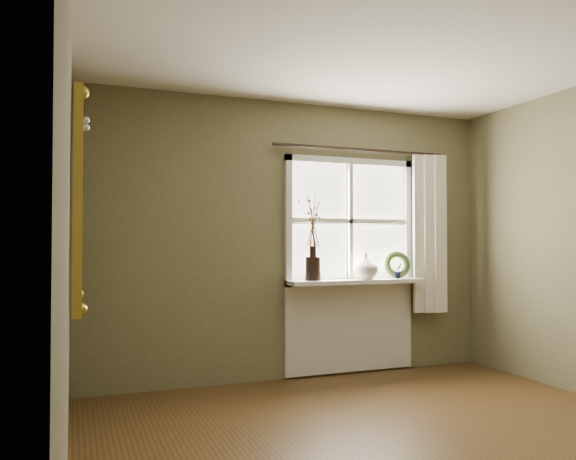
# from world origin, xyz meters

# --- Properties ---
(ceiling) EXTENTS (4.50, 4.50, 0.00)m
(ceiling) POSITION_xyz_m (0.00, 0.00, 2.60)
(ceiling) COLOR silver
(ceiling) RESTS_ON ground
(wall_back) EXTENTS (4.00, 0.10, 2.60)m
(wall_back) POSITION_xyz_m (0.00, 2.30, 1.30)
(wall_back) COLOR brown
(wall_back) RESTS_ON ground
(wall_left) EXTENTS (0.10, 4.50, 2.60)m
(wall_left) POSITION_xyz_m (-2.05, 0.00, 1.30)
(wall_left) COLOR brown
(wall_left) RESTS_ON ground
(window_frame) EXTENTS (1.36, 0.06, 1.24)m
(window_frame) POSITION_xyz_m (0.55, 2.23, 1.48)
(window_frame) COLOR silver
(window_frame) RESTS_ON wall_back
(window_sill) EXTENTS (1.36, 0.26, 0.04)m
(window_sill) POSITION_xyz_m (0.55, 2.12, 0.90)
(window_sill) COLOR silver
(window_sill) RESTS_ON wall_back
(window_apron) EXTENTS (1.36, 0.04, 0.88)m
(window_apron) POSITION_xyz_m (0.55, 2.23, 0.46)
(window_apron) COLOR silver
(window_apron) RESTS_ON ground
(dark_jug) EXTENTS (0.17, 0.17, 0.22)m
(dark_jug) POSITION_xyz_m (0.11, 2.12, 1.03)
(dark_jug) COLOR black
(dark_jug) RESTS_ON window_sill
(cream_vase) EXTENTS (0.29, 0.29, 0.25)m
(cream_vase) POSITION_xyz_m (0.66, 2.12, 1.05)
(cream_vase) COLOR beige
(cream_vase) RESTS_ON window_sill
(wreath) EXTENTS (0.29, 0.17, 0.28)m
(wreath) POSITION_xyz_m (1.04, 2.16, 1.02)
(wreath) COLOR #30441E
(wreath) RESTS_ON window_sill
(potted_plant_left) EXTENTS (0.09, 0.08, 0.15)m
(potted_plant_left) POSITION_xyz_m (0.16, 2.12, 1.00)
(potted_plant_left) COLOR #30441E
(potted_plant_left) RESTS_ON window_sill
(potted_plant_right) EXTENTS (0.09, 0.08, 0.15)m
(potted_plant_right) POSITION_xyz_m (1.03, 2.12, 0.99)
(potted_plant_right) COLOR #30441E
(potted_plant_right) RESTS_ON window_sill
(curtain) EXTENTS (0.36, 0.12, 1.59)m
(curtain) POSITION_xyz_m (1.39, 2.13, 1.37)
(curtain) COLOR silver
(curtain) RESTS_ON wall_back
(curtain_rod) EXTENTS (1.84, 0.03, 0.03)m
(curtain_rod) POSITION_xyz_m (0.65, 2.17, 2.18)
(curtain_rod) COLOR black
(curtain_rod) RESTS_ON wall_back
(gilt_mirror) EXTENTS (0.10, 1.07, 1.27)m
(gilt_mirror) POSITION_xyz_m (-1.96, 1.07, 1.50)
(gilt_mirror) COLOR white
(gilt_mirror) RESTS_ON wall_left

